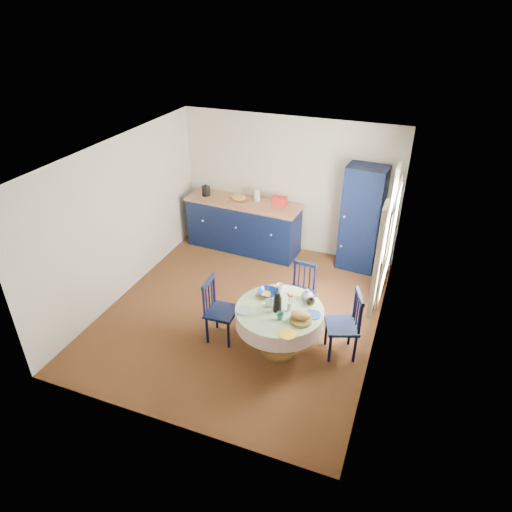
{
  "coord_description": "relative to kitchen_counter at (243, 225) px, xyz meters",
  "views": [
    {
      "loc": [
        2.23,
        -5.22,
        4.31
      ],
      "look_at": [
        0.15,
        0.2,
        0.92
      ],
      "focal_mm": 32.0,
      "sensor_mm": 36.0,
      "label": 1
    }
  ],
  "objects": [
    {
      "name": "kitchen_counter",
      "position": [
        0.0,
        0.0,
        0.0
      ],
      "size": [
        2.2,
        0.8,
        1.21
      ],
      "rotation": [
        0.0,
        0.0,
        -0.06
      ],
      "color": "black",
      "rests_on": "floor"
    },
    {
      "name": "mug_d",
      "position": [
        1.42,
        -2.12,
        0.26
      ],
      "size": [
        0.11,
        0.11,
        0.1
      ],
      "primitive_type": "imported",
      "color": "silver",
      "rests_on": "dining_table"
    },
    {
      "name": "chair_far",
      "position": [
        1.6,
        -1.66,
        -0.05
      ],
      "size": [
        0.42,
        0.4,
        0.87
      ],
      "rotation": [
        0.0,
        0.0,
        -0.09
      ],
      "color": "black",
      "rests_on": "floor"
    },
    {
      "name": "dining_table",
      "position": [
        1.56,
        -2.53,
        0.09
      ],
      "size": [
        1.17,
        1.17,
        0.98
      ],
      "color": "brown",
      "rests_on": "floor"
    },
    {
      "name": "pantry_cabinet",
      "position": [
        2.15,
        0.1,
        0.44
      ],
      "size": [
        0.7,
        0.53,
        1.87
      ],
      "rotation": [
        0.0,
        0.0,
        -0.09
      ],
      "color": "black",
      "rests_on": "floor"
    },
    {
      "name": "window",
      "position": [
        2.71,
        -1.6,
        1.03
      ],
      "size": [
        0.1,
        1.74,
        1.45
      ],
      "color": "white",
      "rests_on": "wall_right"
    },
    {
      "name": "mug_c",
      "position": [
        1.91,
        -2.29,
        0.25
      ],
      "size": [
        0.11,
        0.11,
        0.09
      ],
      "primitive_type": "imported",
      "color": "black",
      "rests_on": "dining_table"
    },
    {
      "name": "mug_a",
      "position": [
        1.41,
        -2.51,
        0.25
      ],
      "size": [
        0.12,
        0.12,
        0.09
      ],
      "primitive_type": "imported",
      "color": "silver",
      "rests_on": "dining_table"
    },
    {
      "name": "wall_right",
      "position": [
        2.75,
        -1.9,
        0.75
      ],
      "size": [
        0.02,
        4.5,
        2.5
      ],
      "primitive_type": "cube",
      "color": "silver",
      "rests_on": "floor"
    },
    {
      "name": "wall_back",
      "position": [
        0.75,
        0.35,
        0.75
      ],
      "size": [
        4.0,
        0.02,
        2.5
      ],
      "primitive_type": "cube",
      "color": "silver",
      "rests_on": "floor"
    },
    {
      "name": "cobalt_bowl",
      "position": [
        1.3,
        -2.28,
        0.24
      ],
      "size": [
        0.28,
        0.28,
        0.07
      ],
      "primitive_type": "imported",
      "color": "navy",
      "rests_on": "dining_table"
    },
    {
      "name": "floor",
      "position": [
        0.75,
        -1.9,
        -0.5
      ],
      "size": [
        4.5,
        4.5,
        0.0
      ],
      "primitive_type": "plane",
      "color": "black",
      "rests_on": "ground"
    },
    {
      "name": "mug_b",
      "position": [
        1.62,
        -2.73,
        0.26
      ],
      "size": [
        0.1,
        0.1,
        0.09
      ],
      "primitive_type": "imported",
      "color": "#2E7565",
      "rests_on": "dining_table"
    },
    {
      "name": "ceiling",
      "position": [
        0.75,
        -1.9,
        2.0
      ],
      "size": [
        4.5,
        4.5,
        0.0
      ],
      "primitive_type": "plane",
      "rotation": [
        3.14,
        0.0,
        0.0
      ],
      "color": "white",
      "rests_on": "wall_back"
    },
    {
      "name": "wall_left",
      "position": [
        -1.25,
        -1.9,
        0.75
      ],
      "size": [
        0.02,
        4.5,
        2.5
      ],
      "primitive_type": "cube",
      "color": "silver",
      "rests_on": "floor"
    },
    {
      "name": "chair_right",
      "position": [
        2.38,
        -2.26,
        -0.01
      ],
      "size": [
        0.54,
        0.55,
        0.97
      ],
      "rotation": [
        0.0,
        0.0,
        -1.2
      ],
      "color": "black",
      "rests_on": "floor"
    },
    {
      "name": "chair_left",
      "position": [
        0.68,
        -2.56,
        -0.02
      ],
      "size": [
        0.41,
        0.43,
        0.94
      ],
      "rotation": [
        0.0,
        0.0,
        1.6
      ],
      "color": "black",
      "rests_on": "floor"
    }
  ]
}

